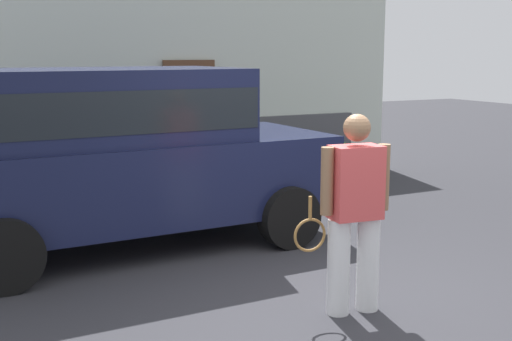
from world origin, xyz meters
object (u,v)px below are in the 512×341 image
(tennis_player_man, at_px, (354,212))
(potted_plant_secondary, at_px, (336,159))
(potted_plant_by_porch, at_px, (278,163))
(parked_suv, at_px, (122,149))

(tennis_player_man, relative_size, potted_plant_secondary, 2.35)
(potted_plant_by_porch, height_order, potted_plant_secondary, potted_plant_secondary)
(parked_suv, distance_m, potted_plant_secondary, 4.93)
(potted_plant_by_porch, distance_m, potted_plant_secondary, 1.06)
(tennis_player_man, height_order, potted_plant_by_porch, tennis_player_man)
(potted_plant_secondary, bearing_deg, potted_plant_by_porch, 168.04)
(tennis_player_man, height_order, potted_plant_secondary, tennis_player_man)
(tennis_player_man, xyz_separation_m, potted_plant_secondary, (3.17, 5.00, -0.48))
(parked_suv, relative_size, potted_plant_by_porch, 6.86)
(parked_suv, height_order, tennis_player_man, parked_suv)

